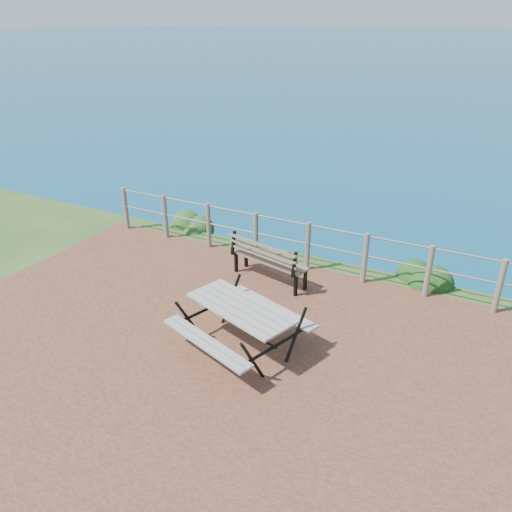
# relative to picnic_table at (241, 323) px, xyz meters

# --- Properties ---
(ground) EXTENTS (10.00, 7.00, 0.12)m
(ground) POSITION_rel_picnic_table_xyz_m (-0.11, -0.46, -0.46)
(ground) COLOR brown
(ground) RESTS_ON ground
(safety_railing) EXTENTS (9.40, 0.10, 1.00)m
(safety_railing) POSITION_rel_picnic_table_xyz_m (-0.11, 2.89, 0.11)
(safety_railing) COLOR #6B5B4C
(safety_railing) RESTS_ON ground
(picnic_table) EXTENTS (1.85, 1.43, 0.72)m
(picnic_table) POSITION_rel_picnic_table_xyz_m (0.00, 0.00, 0.00)
(picnic_table) COLOR gray
(picnic_table) RESTS_ON ground
(park_bench) EXTENTS (1.62, 0.73, 0.88)m
(park_bench) POSITION_rel_picnic_table_xyz_m (-0.57, 2.12, 0.12)
(park_bench) COLOR brown
(park_bench) RESTS_ON ground
(shrub_lip_west) EXTENTS (0.77, 0.77, 0.51)m
(shrub_lip_west) POSITION_rel_picnic_table_xyz_m (-3.47, 3.62, -0.46)
(shrub_lip_west) COLOR #23491B
(shrub_lip_west) RESTS_ON ground
(shrub_lip_east) EXTENTS (0.81, 0.81, 0.57)m
(shrub_lip_east) POSITION_rel_picnic_table_xyz_m (2.10, 3.48, -0.46)
(shrub_lip_east) COLOR #143B12
(shrub_lip_east) RESTS_ON ground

